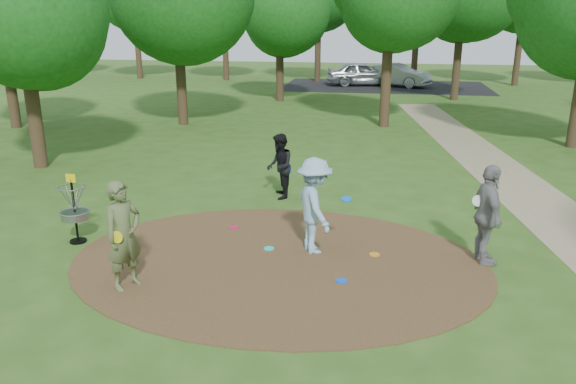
# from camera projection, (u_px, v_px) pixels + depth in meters

# --- Properties ---
(ground) EXTENTS (100.00, 100.00, 0.00)m
(ground) POSITION_uv_depth(u_px,v_px,m) (278.00, 262.00, 11.26)
(ground) COLOR #2D5119
(ground) RESTS_ON ground
(dirt_clearing) EXTENTS (8.40, 8.40, 0.02)m
(dirt_clearing) POSITION_uv_depth(u_px,v_px,m) (278.00, 261.00, 11.25)
(dirt_clearing) COLOR #47301C
(dirt_clearing) RESTS_ON ground
(parking_lot) EXTENTS (14.00, 8.00, 0.01)m
(parking_lot) POSITION_uv_depth(u_px,v_px,m) (385.00, 86.00, 39.15)
(parking_lot) COLOR black
(parking_lot) RESTS_ON ground
(player_observer_with_disc) EXTENTS (0.76, 0.87, 2.00)m
(player_observer_with_disc) POSITION_uv_depth(u_px,v_px,m) (124.00, 235.00, 9.94)
(player_observer_with_disc) COLOR #546037
(player_observer_with_disc) RESTS_ON ground
(player_throwing_with_disc) EXTENTS (1.38, 1.50, 2.01)m
(player_throwing_with_disc) POSITION_uv_depth(u_px,v_px,m) (315.00, 206.00, 11.47)
(player_throwing_with_disc) COLOR #8BB5D0
(player_throwing_with_disc) RESTS_ON ground
(player_walking_with_disc) EXTENTS (0.84, 0.98, 1.75)m
(player_walking_with_disc) POSITION_uv_depth(u_px,v_px,m) (280.00, 166.00, 14.98)
(player_walking_with_disc) COLOR black
(player_walking_with_disc) RESTS_ON ground
(player_waiting_with_disc) EXTENTS (0.70, 1.26, 2.02)m
(player_waiting_with_disc) POSITION_uv_depth(u_px,v_px,m) (487.00, 215.00, 10.93)
(player_waiting_with_disc) COLOR gray
(player_waiting_with_disc) RESTS_ON ground
(disc_ground_cyan) EXTENTS (0.22, 0.22, 0.02)m
(disc_ground_cyan) POSITION_uv_depth(u_px,v_px,m) (269.00, 248.00, 11.83)
(disc_ground_cyan) COLOR #1AD5D0
(disc_ground_cyan) RESTS_ON dirt_clearing
(disc_ground_blue) EXTENTS (0.22, 0.22, 0.02)m
(disc_ground_blue) POSITION_uv_depth(u_px,v_px,m) (341.00, 281.00, 10.39)
(disc_ground_blue) COLOR blue
(disc_ground_blue) RESTS_ON dirt_clearing
(disc_ground_red) EXTENTS (0.22, 0.22, 0.02)m
(disc_ground_red) POSITION_uv_depth(u_px,v_px,m) (234.00, 227.00, 13.00)
(disc_ground_red) COLOR #D41544
(disc_ground_red) RESTS_ON dirt_clearing
(car_left) EXTENTS (5.16, 2.94, 1.65)m
(car_left) POSITION_uv_depth(u_px,v_px,m) (362.00, 74.00, 39.38)
(car_left) COLOR #AEB3B6
(car_left) RESTS_ON ground
(car_right) EXTENTS (5.01, 3.49, 1.57)m
(car_right) POSITION_uv_depth(u_px,v_px,m) (396.00, 75.00, 38.90)
(car_right) COLOR #9A9BA1
(car_right) RESTS_ON ground
(disc_ground_orange) EXTENTS (0.22, 0.22, 0.02)m
(disc_ground_orange) POSITION_uv_depth(u_px,v_px,m) (374.00, 254.00, 11.54)
(disc_ground_orange) COLOR orange
(disc_ground_orange) RESTS_ON dirt_clearing
(disc_golf_basket) EXTENTS (0.63, 0.63, 1.54)m
(disc_golf_basket) POSITION_uv_depth(u_px,v_px,m) (74.00, 204.00, 11.99)
(disc_golf_basket) COLOR black
(disc_golf_basket) RESTS_ON ground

